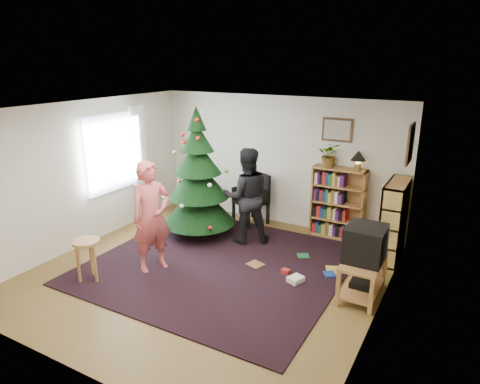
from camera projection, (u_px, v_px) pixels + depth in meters
The scene contains 23 objects.
floor at pixel (208, 272), 6.60m from camera, with size 5.00×5.00×0.00m, color brown.
ceiling at pixel (204, 109), 5.84m from camera, with size 5.00×5.00×0.00m, color white.
wall_back at pixel (277, 161), 8.30m from camera, with size 5.00×0.02×2.50m, color silver.
wall_front at pixel (64, 265), 4.14m from camera, with size 5.00×0.02×2.50m, color silver.
wall_left at pixel (86, 174), 7.38m from camera, with size 0.02×5.00×2.50m, color silver.
wall_right at pixel (383, 227), 5.06m from camera, with size 0.02×5.00×2.50m, color silver.
rug at pixel (219, 264), 6.84m from camera, with size 3.80×3.60×0.02m, color black.
window_pane at pixel (111, 153), 7.79m from camera, with size 0.04×1.20×1.40m, color silver.
curtain at pixel (139, 147), 8.36m from camera, with size 0.06×0.35×1.60m, color white.
picture_back at pixel (337, 130), 7.54m from camera, with size 0.55×0.03×0.42m.
picture_right at pixel (411, 144), 6.32m from camera, with size 0.03×0.50×0.60m.
christmas_tree at pixel (198, 184), 7.71m from camera, with size 1.32×1.32×2.39m.
bookshelf_back at pixel (338, 202), 7.75m from camera, with size 0.95×0.30×1.30m.
bookshelf_right at pixel (394, 220), 6.91m from camera, with size 0.30×0.95×1.30m.
tv_stand at pixel (362, 275), 5.86m from camera, with size 0.49×0.89×0.55m.
crt_tv at pixel (365, 243), 5.72m from camera, with size 0.51×0.55×0.48m.
armchair at pixel (253, 196), 8.50m from camera, with size 0.73×0.75×1.00m.
stool at pixel (87, 250), 6.21m from camera, with size 0.39×0.39×0.64m.
person_standing at pixel (152, 217), 6.47m from camera, with size 0.63×0.41×1.73m, color #C85050.
person_by_chair at pixel (246, 196), 7.45m from camera, with size 0.83×0.65×1.72m, color black.
potted_plant at pixel (330, 155), 7.58m from camera, with size 0.40×0.34×0.44m, color gray.
table_lamp at pixel (358, 157), 7.35m from camera, with size 0.26×0.26×0.35m.
floor_clutter at pixel (300, 269), 6.62m from camera, with size 1.35×1.05×0.08m.
Camera 1 is at (3.30, -4.93, 3.17)m, focal length 32.00 mm.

